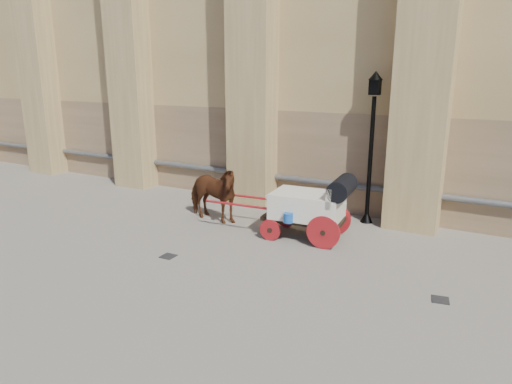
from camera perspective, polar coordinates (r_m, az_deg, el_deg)
The scene contains 6 objects.
ground at distance 11.53m, azimuth -4.89°, elevation -6.44°, with size 90.00×90.00×0.00m, color gray.
horse at distance 13.01m, azimuth -5.58°, elevation -0.16°, with size 0.89×1.95×1.64m, color maroon.
carriage at distance 11.64m, azimuth 7.03°, elevation -1.56°, with size 3.93×1.47×1.69m.
street_lamp at distance 12.94m, azimuth 14.21°, elevation 5.79°, with size 0.39×0.39×4.19m.
drain_grate_near at distance 10.92m, azimuth -10.92°, elevation -7.89°, with size 0.32×0.32×0.01m, color black.
drain_grate_far at distance 9.49m, azimuth 22.04°, elevation -12.38°, with size 0.32×0.32×0.01m, color black.
Camera 1 is at (6.02, -8.90, 4.18)m, focal length 32.00 mm.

